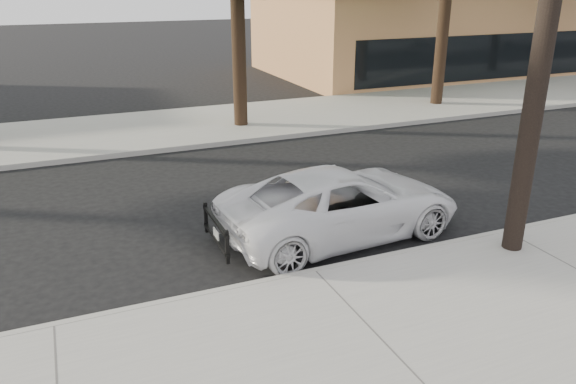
% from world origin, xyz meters
% --- Properties ---
extents(ground, '(120.00, 120.00, 0.00)m').
position_xyz_m(ground, '(0.00, 0.00, 0.00)').
color(ground, black).
rests_on(ground, ground).
extents(near_sidewalk, '(90.00, 4.40, 0.15)m').
position_xyz_m(near_sidewalk, '(0.00, -4.30, 0.07)').
color(near_sidewalk, gray).
rests_on(near_sidewalk, ground).
extents(far_sidewalk, '(90.00, 5.00, 0.15)m').
position_xyz_m(far_sidewalk, '(0.00, 8.50, 0.07)').
color(far_sidewalk, gray).
rests_on(far_sidewalk, ground).
extents(curb_near, '(90.00, 0.12, 0.16)m').
position_xyz_m(curb_near, '(0.00, -2.10, 0.07)').
color(curb_near, '#9E9B93').
rests_on(curb_near, ground).
extents(building_main, '(18.00, 10.00, 4.00)m').
position_xyz_m(building_main, '(16.00, 16.00, 2.00)').
color(building_main, tan).
rests_on(building_main, ground).
extents(police_cruiser, '(4.85, 2.53, 1.30)m').
position_xyz_m(police_cruiser, '(1.18, -0.75, 0.65)').
color(police_cruiser, white).
rests_on(police_cruiser, ground).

